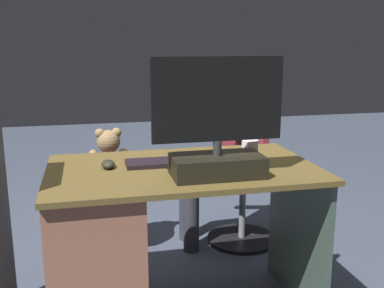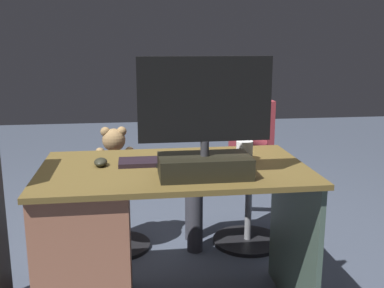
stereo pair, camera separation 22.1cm
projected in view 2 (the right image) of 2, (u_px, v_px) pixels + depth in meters
The scene contains 12 objects.
ground_plane at pixel (168, 270), 2.66m from camera, with size 10.00×10.00×0.00m, color #424A5B.
desk at pixel (108, 242), 2.11m from camera, with size 1.22×0.72×0.75m.
monitor at pixel (205, 139), 1.89m from camera, with size 0.55×0.21×0.50m.
keyboard at pixel (164, 161), 2.12m from camera, with size 0.42×0.14×0.02m, color black.
computer_mouse at pixel (101, 162), 2.08m from camera, with size 0.06×0.10×0.04m, color #2B2A1F.
cup at pixel (244, 151), 2.17m from camera, with size 0.08×0.08×0.10m, color white.
tv_remote at pixel (156, 163), 2.09m from camera, with size 0.04×0.15×0.02m, color black.
notebook_binder at pixel (207, 163), 2.09m from camera, with size 0.22×0.30×0.02m, color silver.
office_chair_teddy at pixel (116, 207), 2.89m from camera, with size 0.42×0.42×0.46m.
teddy_bear at pixel (115, 156), 2.83m from camera, with size 0.24×0.24×0.34m.
visitor_chair at pixel (248, 205), 2.97m from camera, with size 0.46×0.46×0.46m.
person at pixel (237, 143), 2.87m from camera, with size 0.52×0.49×1.16m.
Camera 2 is at (0.19, 2.43, 1.32)m, focal length 42.44 mm.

